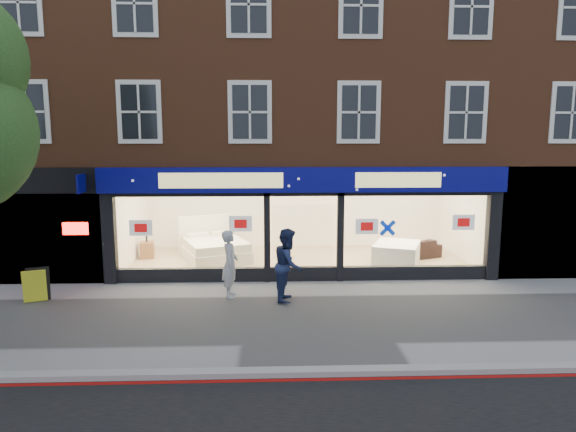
{
  "coord_description": "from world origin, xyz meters",
  "views": [
    {
      "loc": [
        -1.0,
        -11.34,
        4.14
      ],
      "look_at": [
        -0.47,
        2.5,
        1.99
      ],
      "focal_mm": 32.0,
      "sensor_mm": 36.0,
      "label": 1
    }
  ],
  "objects": [
    {
      "name": "ground",
      "position": [
        0.0,
        0.0,
        0.0
      ],
      "size": [
        120.0,
        120.0,
        0.0
      ],
      "primitive_type": "plane",
      "color": "gray",
      "rests_on": "ground"
    },
    {
      "name": "kerb_stone",
      "position": [
        0.0,
        -2.9,
        0.06
      ],
      "size": [
        60.0,
        0.25,
        0.12
      ],
      "primitive_type": "cube",
      "color": "gray",
      "rests_on": "ground"
    },
    {
      "name": "showroom_floor",
      "position": [
        0.0,
        5.25,
        0.05
      ],
      "size": [
        11.0,
        4.5,
        0.1
      ],
      "primitive_type": "cube",
      "color": "tan",
      "rests_on": "ground"
    },
    {
      "name": "building",
      "position": [
        -0.02,
        6.93,
        6.67
      ],
      "size": [
        19.0,
        8.26,
        10.3
      ],
      "color": "brown",
      "rests_on": "ground"
    },
    {
      "name": "display_bed",
      "position": [
        -2.81,
        5.43,
        0.47
      ],
      "size": [
        2.64,
        2.87,
        1.33
      ],
      "rotation": [
        0.0,
        0.0,
        0.37
      ],
      "color": "white",
      "rests_on": "showroom_floor"
    },
    {
      "name": "a_board",
      "position": [
        -6.88,
        1.41,
        0.43
      ],
      "size": [
        0.65,
        0.54,
        0.86
      ],
      "primitive_type": "cube",
      "rotation": [
        0.0,
        0.0,
        0.37
      ],
      "color": "yellow",
      "rests_on": "ground"
    },
    {
      "name": "kerb_line",
      "position": [
        0.0,
        -3.1,
        0.01
      ],
      "size": [
        60.0,
        0.1,
        0.01
      ],
      "primitive_type": "cube",
      "color": "#8C0A07",
      "rests_on": "ground"
    },
    {
      "name": "sofa",
      "position": [
        3.7,
        5.3,
        0.41
      ],
      "size": [
        2.29,
        1.62,
        0.62
      ],
      "primitive_type": "imported",
      "rotation": [
        0.0,
        0.0,
        3.55
      ],
      "color": "black",
      "rests_on": "showroom_floor"
    },
    {
      "name": "pedestrian_blue",
      "position": [
        -0.52,
        1.3,
        0.93
      ],
      "size": [
        0.83,
        1.0,
        1.86
      ],
      "primitive_type": "imported",
      "rotation": [
        0.0,
        0.0,
        1.42
      ],
      "color": "#192348",
      "rests_on": "ground"
    },
    {
      "name": "bedside_table",
      "position": [
        -5.09,
        5.66,
        0.38
      ],
      "size": [
        0.52,
        0.52,
        0.55
      ],
      "primitive_type": "cube",
      "rotation": [
        0.0,
        0.0,
        0.18
      ],
      "color": "brown",
      "rests_on": "showroom_floor"
    },
    {
      "name": "mattress_stack",
      "position": [
        3.1,
        4.6,
        0.43
      ],
      "size": [
        1.87,
        2.06,
        0.67
      ],
      "rotation": [
        0.0,
        0.0,
        -0.38
      ],
      "color": "white",
      "rests_on": "showroom_floor"
    },
    {
      "name": "pedestrian_grey",
      "position": [
        -2.01,
        1.64,
        0.88
      ],
      "size": [
        0.43,
        0.65,
        1.76
      ],
      "primitive_type": "imported",
      "rotation": [
        0.0,
        0.0,
        1.55
      ],
      "color": "#ADAFB5",
      "rests_on": "ground"
    }
  ]
}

